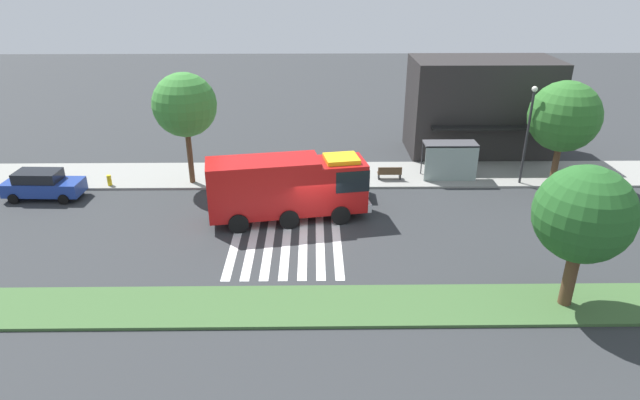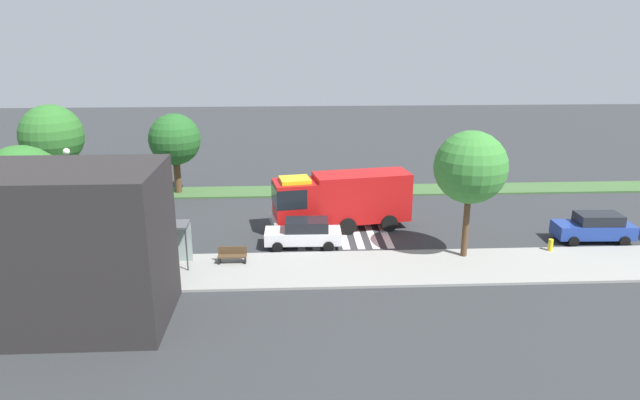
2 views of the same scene
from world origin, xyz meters
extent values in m
plane|color=#2D3033|center=(0.00, 0.00, 0.00)|extent=(120.00, 120.00, 0.00)
cube|color=gray|center=(0.00, 8.11, 0.07)|extent=(60.00, 4.69, 0.14)
cube|color=#3D6033|center=(0.00, -7.26, 0.07)|extent=(60.00, 3.00, 0.14)
cube|color=silver|center=(-4.40, 0.00, 0.01)|extent=(0.45, 10.37, 0.01)
cube|color=silver|center=(-3.50, 0.00, 0.01)|extent=(0.45, 10.37, 0.01)
cube|color=silver|center=(-2.60, 0.00, 0.01)|extent=(0.45, 10.37, 0.01)
cube|color=silver|center=(-1.70, 0.00, 0.01)|extent=(0.45, 10.37, 0.01)
cube|color=silver|center=(-0.80, 0.00, 0.01)|extent=(0.45, 10.37, 0.01)
cube|color=silver|center=(0.10, 0.00, 0.01)|extent=(0.45, 10.37, 0.01)
cube|color=silver|center=(1.00, 0.00, 0.01)|extent=(0.45, 10.37, 0.01)
cube|color=#B71414|center=(1.34, 1.95, 1.96)|extent=(3.03, 2.84, 2.83)
cube|color=#B71414|center=(-3.03, 1.20, 2.12)|extent=(6.52, 3.44, 3.14)
cube|color=black|center=(1.73, 2.02, 2.53)|extent=(2.30, 2.74, 1.24)
cube|color=silver|center=(2.75, 2.19, 0.80)|extent=(0.65, 2.43, 0.50)
cube|color=yellow|center=(1.34, 1.95, 3.50)|extent=(2.12, 1.99, 0.24)
cylinder|color=black|center=(0.87, 3.10, 0.55)|extent=(1.13, 0.48, 1.10)
cylinder|color=black|center=(1.28, 0.71, 0.55)|extent=(1.13, 0.48, 1.10)
cylinder|color=black|center=(-4.76, 2.13, 0.55)|extent=(1.13, 0.48, 1.10)
cylinder|color=black|center=(-4.35, -0.26, 0.55)|extent=(1.13, 0.48, 1.10)
cylinder|color=black|center=(-2.01, 2.61, 0.55)|extent=(1.13, 0.48, 1.10)
cylinder|color=black|center=(-1.60, 0.22, 0.55)|extent=(1.13, 0.48, 1.10)
cube|color=navy|center=(-17.06, 4.56, 0.74)|extent=(4.77, 1.93, 0.85)
cube|color=black|center=(-17.30, 4.57, 1.48)|extent=(2.69, 1.64, 0.63)
cylinder|color=black|center=(-15.48, 5.39, 0.32)|extent=(0.65, 0.24, 0.64)
cylinder|color=black|center=(-15.54, 3.63, 0.32)|extent=(0.65, 0.24, 0.64)
cylinder|color=black|center=(-18.58, 5.50, 0.32)|extent=(0.65, 0.24, 0.64)
cylinder|color=black|center=(-18.64, 3.74, 0.32)|extent=(0.65, 0.24, 0.64)
cube|color=silver|center=(0.90, 4.56, 0.69)|extent=(4.60, 1.83, 0.73)
cube|color=black|center=(0.67, 4.57, 1.38)|extent=(2.59, 1.58, 0.66)
cylinder|color=black|center=(2.42, 5.41, 0.32)|extent=(0.64, 0.23, 0.64)
cylinder|color=black|center=(2.40, 3.66, 0.32)|extent=(0.64, 0.23, 0.64)
cylinder|color=black|center=(-0.60, 5.46, 0.32)|extent=(0.64, 0.23, 0.64)
cylinder|color=black|center=(-0.62, 3.71, 0.32)|extent=(0.64, 0.23, 0.64)
cube|color=#4C4C51|center=(8.89, 7.40, 2.54)|extent=(3.50, 1.40, 0.12)
cube|color=#8C9E99|center=(8.89, 6.74, 1.34)|extent=(3.50, 0.08, 2.40)
cylinder|color=#333338|center=(7.19, 8.05, 1.34)|extent=(0.08, 0.08, 2.40)
cylinder|color=#333338|center=(10.59, 8.05, 1.34)|extent=(0.08, 0.08, 2.40)
cube|color=#4C3823|center=(4.89, 7.17, 0.55)|extent=(1.60, 0.50, 0.08)
cube|color=#4C3823|center=(4.89, 6.95, 0.82)|extent=(1.60, 0.06, 0.45)
cube|color=black|center=(4.17, 7.17, 0.33)|extent=(0.08, 0.45, 0.37)
cube|color=black|center=(5.61, 7.17, 0.33)|extent=(0.08, 0.45, 0.37)
cylinder|color=#2D2D30|center=(13.48, 6.36, 3.18)|extent=(0.16, 0.16, 6.08)
sphere|color=white|center=(13.48, 6.36, 6.40)|extent=(0.36, 0.36, 0.36)
cube|color=#282626|center=(12.37, 13.08, 3.55)|extent=(10.53, 5.27, 7.09)
cube|color=black|center=(12.37, 10.05, 2.80)|extent=(8.42, 0.80, 0.16)
cylinder|color=#513823|center=(-8.31, 6.76, 2.05)|extent=(0.36, 0.36, 3.82)
sphere|color=#387F33|center=(-8.31, 6.76, 5.38)|extent=(4.04, 4.04, 4.04)
cylinder|color=#513823|center=(15.84, 6.76, 1.55)|extent=(0.42, 0.42, 2.82)
sphere|color=#2D6B28|center=(15.84, 6.76, 4.54)|extent=(4.54, 4.54, 4.54)
cylinder|color=#513823|center=(10.62, -7.26, 1.58)|extent=(0.55, 0.55, 2.88)
sphere|color=#235B23|center=(10.62, -7.26, 4.43)|extent=(4.01, 4.01, 4.01)
cylinder|color=gold|center=(-13.63, 6.26, 0.49)|extent=(0.28, 0.28, 0.70)
camera|label=1|loc=(-0.24, -26.56, 13.83)|focal=30.21mm
camera|label=2|loc=(1.43, 36.01, 12.61)|focal=31.23mm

